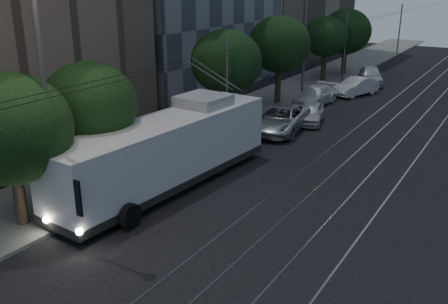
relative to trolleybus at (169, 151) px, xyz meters
name	(u,v)px	position (x,y,z in m)	size (l,w,h in m)	color
ground	(208,237)	(4.10, -3.03, -1.70)	(120.00, 120.00, 0.00)	black
sidewalk	(270,101)	(-3.40, 16.97, -1.62)	(5.00, 90.00, 0.15)	slate
tram_rails	(405,120)	(6.60, 16.97, -1.69)	(4.52, 90.00, 0.02)	gray
overhead_wires	(303,59)	(-0.87, 16.97, 1.77)	(2.23, 90.00, 6.00)	black
trolleybus	(169,151)	(0.00, 0.00, 0.00)	(3.41, 12.39, 5.63)	silver
pickup_silver	(281,119)	(0.57, 10.47, -0.92)	(2.59, 5.62, 1.56)	#B5B9BE
car_white_a	(311,113)	(1.40, 13.17, -1.05)	(1.54, 3.83, 1.30)	silver
car_white_b	(315,96)	(-0.20, 17.86, -1.01)	(1.94, 4.77, 1.38)	white
car_white_c	(356,87)	(1.40, 22.56, -0.99)	(1.49, 4.28, 1.41)	silver
car_white_d	(371,75)	(1.14, 27.57, -0.91)	(1.85, 4.59, 1.56)	silver
tree_0	(9,129)	(-2.40, -6.03, 2.18)	(4.51, 4.51, 5.93)	#2E231A
tree_1	(90,105)	(-2.40, -2.16, 2.25)	(4.01, 4.01, 5.77)	#2E231A
tree_2	(226,62)	(-2.90, 9.66, 2.39)	(4.40, 4.40, 6.09)	#2E231A
tree_3	(279,45)	(-2.40, 16.07, 2.78)	(4.45, 4.45, 6.50)	#2E231A
tree_4	(326,37)	(-2.90, 26.58, 2.28)	(3.95, 3.95, 5.78)	#2E231A
tree_5	(346,31)	(-2.40, 30.68, 2.43)	(4.66, 4.66, 6.23)	#2E231A
streetlamp_near	(48,47)	(-0.67, -5.36, 5.12)	(2.73, 0.44, 11.46)	#5E5F61
streetlamp_far	(311,17)	(-1.28, 18.97, 4.53)	(2.50, 0.44, 10.37)	#5E5F61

